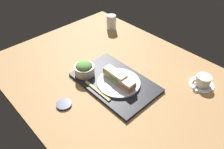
% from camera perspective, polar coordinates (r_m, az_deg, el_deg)
% --- Properties ---
extents(ground_plane, '(1.40, 1.00, 0.03)m').
position_cam_1_polar(ground_plane, '(1.19, 1.75, -1.61)').
color(ground_plane, tan).
extents(serving_tray, '(0.43, 0.28, 0.02)m').
position_cam_1_polar(serving_tray, '(1.15, 0.79, -2.03)').
color(serving_tray, black).
rests_on(serving_tray, ground_plane).
extents(sandwich_plate, '(0.22, 0.22, 0.01)m').
position_cam_1_polar(sandwich_plate, '(1.12, 1.78, -2.17)').
color(sandwich_plate, silver).
rests_on(sandwich_plate, serving_tray).
extents(sandwich_near, '(0.08, 0.05, 0.05)m').
position_cam_1_polar(sandwich_near, '(1.13, -0.17, 0.50)').
color(sandwich_near, beige).
rests_on(sandwich_near, sandwich_plate).
extents(sandwich_middle, '(0.08, 0.05, 0.05)m').
position_cam_1_polar(sandwich_middle, '(1.10, 1.82, -0.91)').
color(sandwich_middle, beige).
rests_on(sandwich_middle, sandwich_plate).
extents(sandwich_far, '(0.08, 0.05, 0.05)m').
position_cam_1_polar(sandwich_far, '(1.07, 3.92, -2.62)').
color(sandwich_far, '#EFE5C1').
rests_on(sandwich_far, sandwich_plate).
extents(salad_bowl, '(0.11, 0.11, 0.08)m').
position_cam_1_polar(salad_bowl, '(1.17, -7.22, 1.58)').
color(salad_bowl, beige).
rests_on(salad_bowl, serving_tray).
extents(chopsticks_pair, '(0.18, 0.02, 0.01)m').
position_cam_1_polar(chopsticks_pair, '(1.09, -3.88, -4.23)').
color(chopsticks_pair, tan).
rests_on(chopsticks_pair, serving_tray).
extents(coffee_cup, '(0.13, 0.13, 0.06)m').
position_cam_1_polar(coffee_cup, '(1.22, 22.57, -1.63)').
color(coffee_cup, white).
rests_on(coffee_cup, ground_plane).
extents(drinking_glass, '(0.07, 0.07, 0.10)m').
position_cam_1_polar(drinking_glass, '(1.61, -0.19, 13.51)').
color(drinking_glass, silver).
rests_on(drinking_glass, ground_plane).
extents(small_sauce_dish, '(0.07, 0.07, 0.01)m').
position_cam_1_polar(small_sauce_dish, '(1.07, -12.43, -7.60)').
color(small_sauce_dish, '#33384C').
rests_on(small_sauce_dish, ground_plane).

